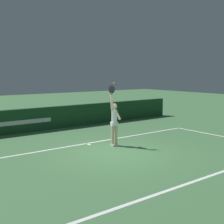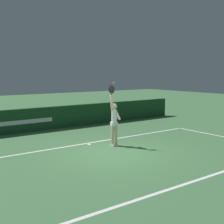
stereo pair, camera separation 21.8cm
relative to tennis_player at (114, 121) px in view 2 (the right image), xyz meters
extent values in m
plane|color=#437245|center=(-0.71, -0.82, -1.03)|extent=(60.00, 60.00, 0.00)
cube|color=white|center=(-0.71, 0.99, -1.03)|extent=(11.61, 0.12, 0.00)
cube|color=white|center=(-0.71, -4.51, -1.03)|extent=(11.61, 0.12, 0.00)
cube|color=white|center=(-0.71, 0.84, -1.03)|extent=(0.12, 0.30, 0.00)
cube|color=#184323|center=(-0.71, 4.87, -0.44)|extent=(17.11, 0.25, 1.18)
cube|color=silver|center=(-2.81, 4.74, -0.49)|extent=(4.59, 0.01, 0.21)
cylinder|color=beige|center=(0.08, -0.01, -0.60)|extent=(0.13, 0.13, 0.86)
cylinder|color=beige|center=(-0.07, 0.02, -0.60)|extent=(0.13, 0.13, 0.86)
cube|color=white|center=(0.08, -0.03, -0.99)|extent=(0.14, 0.25, 0.07)
cube|color=white|center=(-0.07, 0.00, -0.99)|extent=(0.14, 0.25, 0.07)
cylinder|color=white|center=(0.00, 0.00, 0.14)|extent=(0.23, 0.23, 0.61)
cube|color=white|center=(0.00, 0.00, -0.13)|extent=(0.30, 0.26, 0.16)
sphere|color=beige|center=(0.00, 0.00, 0.58)|extent=(0.23, 0.23, 0.23)
cylinder|color=beige|center=(-0.11, 0.03, 0.73)|extent=(0.16, 0.13, 0.58)
cylinder|color=beige|center=(0.11, -0.08, 0.24)|extent=(0.19, 0.49, 0.39)
ellipsoid|color=black|center=(-0.11, 0.03, 1.27)|extent=(0.32, 0.09, 0.37)
cylinder|color=black|center=(-0.11, 0.03, 1.08)|extent=(0.03, 0.03, 0.18)
sphere|color=#D0E52E|center=(-0.02, 0.00, 1.51)|extent=(0.07, 0.07, 0.07)
camera|label=1|loc=(-7.27, -9.45, 1.95)|focal=48.23mm
camera|label=2|loc=(-7.10, -9.58, 1.95)|focal=48.23mm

